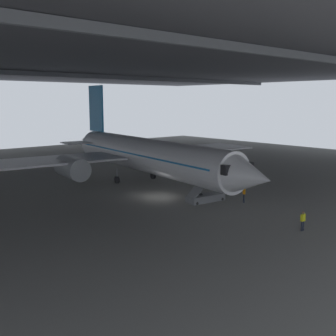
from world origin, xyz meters
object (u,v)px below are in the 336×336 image
crew_worker_by_stairs (244,193)px  crew_worker_near_nose (303,220)px  airplane_main (145,155)px  boarding_stairs (206,194)px

crew_worker_by_stairs → crew_worker_near_nose: bearing=-112.9°
airplane_main → boarding_stairs: airplane_main is taller
airplane_main → crew_worker_by_stairs: (1.72, -13.79, -2.58)m
crew_worker_near_nose → crew_worker_by_stairs: crew_worker_by_stairs is taller
airplane_main → crew_worker_near_nose: size_ratio=25.38×
crew_worker_near_nose → crew_worker_by_stairs: bearing=67.1°
boarding_stairs → crew_worker_near_nose: bearing=-96.3°
crew_worker_near_nose → crew_worker_by_stairs: (3.67, 8.68, 0.13)m
boarding_stairs → crew_worker_near_nose: 11.66m
airplane_main → crew_worker_by_stairs: size_ratio=22.54×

